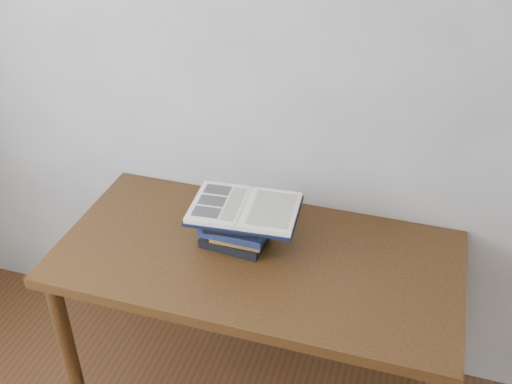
% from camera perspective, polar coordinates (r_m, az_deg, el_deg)
% --- Properties ---
extents(desk, '(1.44, 0.72, 0.77)m').
position_cam_1_polar(desk, '(2.22, 0.07, -7.87)').
color(desk, '#4F3113').
rests_on(desk, ground).
extents(book_stack, '(0.26, 0.20, 0.15)m').
position_cam_1_polar(book_stack, '(2.16, -1.83, -3.35)').
color(book_stack, black).
rests_on(book_stack, desk).
extents(open_book, '(0.40, 0.29, 0.03)m').
position_cam_1_polar(open_book, '(2.09, -1.06, -1.60)').
color(open_book, black).
rests_on(open_book, book_stack).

